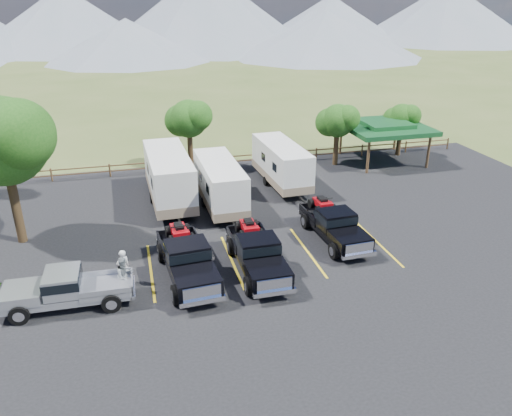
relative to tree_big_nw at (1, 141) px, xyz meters
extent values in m
plane|color=#405222|center=(12.55, -9.03, -5.60)|extent=(320.00, 320.00, 0.00)
cube|color=black|center=(12.55, -6.03, -5.58)|extent=(44.00, 34.00, 0.04)
cube|color=gold|center=(6.55, -5.03, -5.55)|extent=(0.12, 5.50, 0.01)
cube|color=gold|center=(10.55, -5.03, -5.55)|extent=(0.12, 5.50, 0.01)
cube|color=gold|center=(14.55, -5.03, -5.55)|extent=(0.12, 5.50, 0.01)
cube|color=gold|center=(18.55, -5.03, -5.55)|extent=(0.12, 5.50, 0.01)
cylinder|color=#312413|center=(0.05, -0.03, -3.36)|extent=(0.48, 0.48, 4.48)
sphere|color=#1B4C13|center=(0.05, -0.03, 0.00)|extent=(4.48, 4.48, 4.48)
sphere|color=#1B4C13|center=(1.01, -0.83, 0.48)|extent=(3.52, 3.52, 3.52)
cylinder|color=#312413|center=(21.55, 7.97, -4.20)|extent=(0.39, 0.39, 2.80)
sphere|color=#1B4C13|center=(21.55, 7.97, -2.10)|extent=(2.52, 2.52, 2.52)
sphere|color=#1B4C13|center=(22.09, 7.52, -1.83)|extent=(1.98, 1.98, 1.98)
sphere|color=#1B4C13|center=(21.04, 8.37, -2.28)|extent=(2.16, 2.16, 2.16)
cylinder|color=#312413|center=(27.55, 8.97, -4.34)|extent=(0.38, 0.38, 2.52)
sphere|color=#1B4C13|center=(27.55, 8.97, -2.45)|extent=(2.24, 2.24, 2.24)
sphere|color=#1B4C13|center=(28.03, 8.57, -2.21)|extent=(1.76, 1.76, 1.76)
sphere|color=#1B4C13|center=(27.10, 9.33, -2.61)|extent=(1.92, 1.92, 1.92)
cylinder|color=#312413|center=(10.55, 9.97, -4.06)|extent=(0.41, 0.41, 3.08)
sphere|color=#1B4C13|center=(10.55, 9.97, -1.75)|extent=(2.80, 2.80, 2.80)
sphere|color=#1B4C13|center=(11.15, 9.47, -1.45)|extent=(2.20, 2.20, 2.20)
sphere|color=#1B4C13|center=(9.99, 10.41, -1.95)|extent=(2.40, 2.40, 2.40)
cylinder|color=brown|center=(0.55, 9.47, -5.10)|extent=(0.12, 0.12, 1.00)
cylinder|color=brown|center=(4.55, 9.47, -5.10)|extent=(0.12, 0.12, 1.00)
cylinder|color=brown|center=(8.55, 9.47, -5.10)|extent=(0.12, 0.12, 1.00)
cylinder|color=brown|center=(12.55, 9.47, -5.10)|extent=(0.12, 0.12, 1.00)
cylinder|color=brown|center=(16.55, 9.47, -5.10)|extent=(0.12, 0.12, 1.00)
cylinder|color=brown|center=(20.55, 9.47, -5.10)|extent=(0.12, 0.12, 1.00)
cylinder|color=brown|center=(24.55, 9.47, -5.10)|extent=(0.12, 0.12, 1.00)
cylinder|color=brown|center=(28.55, 9.47, -5.10)|extent=(0.12, 0.12, 1.00)
cylinder|color=brown|center=(32.55, 9.47, -5.10)|extent=(0.12, 0.12, 1.00)
cube|color=brown|center=(14.55, 9.47, -5.15)|extent=(36.00, 0.06, 0.08)
cube|color=brown|center=(14.55, 9.47, -4.75)|extent=(36.00, 0.06, 0.08)
cylinder|color=brown|center=(23.05, 5.47, -4.30)|extent=(0.20, 0.20, 2.60)
cylinder|color=brown|center=(23.05, 10.47, -4.30)|extent=(0.20, 0.20, 2.60)
cylinder|color=brown|center=(28.05, 5.47, -4.30)|extent=(0.20, 0.20, 2.60)
cylinder|color=brown|center=(28.05, 10.47, -4.30)|extent=(0.20, 0.20, 2.60)
cube|color=#175125|center=(25.55, 7.97, -2.85)|extent=(6.20, 6.20, 0.35)
cube|color=#175125|center=(25.55, 7.97, -2.55)|extent=(3.50, 3.50, 0.35)
cone|color=slate|center=(-5.45, 102.97, 1.40)|extent=(44.00, 44.00, 14.00)
cone|color=slate|center=(26.55, 98.97, 3.40)|extent=(52.00, 52.00, 18.00)
cone|color=slate|center=(60.55, 104.97, 0.40)|extent=(40.00, 40.00, 12.00)
cone|color=slate|center=(92.55, 100.97, 1.90)|extent=(50.00, 50.00, 15.00)
cone|color=slate|center=(7.55, 77.97, -1.60)|extent=(32.00, 32.00, 8.00)
cone|color=slate|center=(47.55, 74.97, -1.10)|extent=(40.00, 40.00, 9.00)
cube|color=black|center=(8.23, -6.01, -4.92)|extent=(2.29, 5.86, 0.36)
cube|color=black|center=(8.38, -7.94, -4.55)|extent=(2.07, 1.95, 0.50)
cube|color=black|center=(8.24, -6.13, -4.20)|extent=(2.01, 1.71, 1.01)
cube|color=black|center=(8.24, -6.13, -4.05)|extent=(2.05, 1.77, 0.45)
cube|color=black|center=(8.09, -4.21, -4.65)|extent=(2.11, 2.56, 0.55)
cube|color=white|center=(8.46, -8.96, -4.60)|extent=(1.61, 0.20, 0.55)
cube|color=white|center=(8.46, -9.02, -4.98)|extent=(1.98, 0.33, 0.22)
cube|color=white|center=(8.00, -3.00, -4.98)|extent=(1.98, 0.31, 0.22)
cylinder|color=black|center=(7.44, -8.07, -5.10)|extent=(0.37, 0.93, 0.91)
cylinder|color=black|center=(9.33, -7.93, -5.10)|extent=(0.37, 0.93, 0.91)
cylinder|color=black|center=(7.13, -4.10, -5.10)|extent=(0.37, 0.93, 0.91)
cylinder|color=black|center=(9.02, -3.95, -5.10)|extent=(0.37, 0.93, 0.91)
cube|color=maroon|center=(8.09, -4.21, -3.97)|extent=(0.80, 1.36, 0.35)
cube|color=black|center=(8.09, -4.21, -3.72)|extent=(0.46, 0.78, 0.18)
cube|color=maroon|center=(8.13, -4.76, -3.87)|extent=(0.83, 0.41, 0.22)
cylinder|color=black|center=(8.12, -4.66, -3.51)|extent=(0.91, 0.13, 0.06)
cylinder|color=black|center=(7.68, -4.79, -4.17)|extent=(0.30, 0.58, 0.56)
cylinder|color=black|center=(8.58, -4.72, -4.17)|extent=(0.30, 0.58, 0.56)
cylinder|color=black|center=(7.60, -3.69, -4.17)|extent=(0.30, 0.58, 0.56)
cylinder|color=black|center=(8.50, -3.62, -4.17)|extent=(0.30, 0.58, 0.56)
cube|color=black|center=(11.55, -6.22, -4.94)|extent=(1.79, 5.54, 0.35)
cube|color=black|center=(11.55, -8.09, -4.58)|extent=(1.87, 1.75, 0.49)
cube|color=black|center=(11.55, -6.34, -4.24)|extent=(1.83, 1.52, 0.97)
cube|color=black|center=(11.55, -6.34, -4.10)|extent=(1.87, 1.58, 0.44)
cube|color=black|center=(11.56, -4.47, -4.68)|extent=(1.87, 2.34, 0.53)
cube|color=white|center=(11.55, -9.08, -4.63)|extent=(1.56, 0.08, 0.53)
cube|color=white|center=(11.55, -9.14, -5.00)|extent=(1.91, 0.18, 0.21)
cube|color=white|center=(11.56, -3.30, -5.00)|extent=(1.91, 0.16, 0.21)
cylinder|color=black|center=(10.64, -8.15, -5.12)|extent=(0.29, 0.88, 0.87)
cylinder|color=black|center=(12.47, -8.15, -5.12)|extent=(0.29, 0.88, 0.87)
cylinder|color=black|center=(10.64, -4.30, -5.12)|extent=(0.29, 0.88, 0.87)
cylinder|color=black|center=(12.47, -4.30, -5.12)|extent=(0.29, 0.88, 0.87)
cube|color=maroon|center=(11.56, -4.47, -4.02)|extent=(0.68, 1.26, 0.34)
cube|color=black|center=(11.56, -4.47, -3.78)|extent=(0.39, 0.73, 0.17)
cube|color=maroon|center=(11.55, -5.01, -3.92)|extent=(0.78, 0.34, 0.21)
cylinder|color=black|center=(11.55, -4.91, -3.58)|extent=(0.88, 0.06, 0.06)
cylinder|color=black|center=(11.12, -5.01, -4.21)|extent=(0.25, 0.54, 0.54)
cylinder|color=black|center=(11.99, -5.01, -4.21)|extent=(0.25, 0.54, 0.54)
cylinder|color=black|center=(11.12, -3.94, -4.21)|extent=(0.25, 0.54, 0.54)
cylinder|color=black|center=(11.99, -3.94, -4.21)|extent=(0.25, 0.54, 0.54)
cube|color=black|center=(16.38, -4.14, -4.96)|extent=(2.00, 5.46, 0.34)
cube|color=black|center=(16.47, -5.95, -4.61)|extent=(1.89, 1.79, 0.47)
cube|color=black|center=(16.38, -4.25, -4.28)|extent=(1.84, 1.56, 0.94)
cube|color=black|center=(16.38, -4.25, -4.14)|extent=(1.89, 1.62, 0.43)
cube|color=black|center=(16.30, -2.44, -4.70)|extent=(1.92, 2.35, 0.52)
cube|color=white|center=(16.51, -6.91, -4.66)|extent=(1.51, 0.15, 0.52)
cube|color=white|center=(16.51, -6.97, -5.02)|extent=(1.86, 0.26, 0.21)
cube|color=white|center=(16.24, -1.31, -5.02)|extent=(1.86, 0.24, 0.21)
cylinder|color=black|center=(15.58, -6.05, -5.13)|extent=(0.32, 0.86, 0.85)
cylinder|color=black|center=(17.35, -5.96, -5.13)|extent=(0.32, 0.86, 0.85)
cylinder|color=black|center=(15.40, -2.31, -5.13)|extent=(0.32, 0.86, 0.85)
cylinder|color=black|center=(17.17, -2.23, -5.13)|extent=(0.32, 0.86, 0.85)
cube|color=maroon|center=(16.30, -2.44, -4.06)|extent=(0.72, 1.26, 0.33)
cube|color=black|center=(16.30, -2.44, -3.83)|extent=(0.41, 0.73, 0.17)
cube|color=maroon|center=(16.32, -2.96, -3.97)|extent=(0.77, 0.37, 0.21)
cylinder|color=black|center=(16.32, -2.86, -3.64)|extent=(0.85, 0.10, 0.06)
cylinder|color=black|center=(15.90, -2.98, -4.25)|extent=(0.27, 0.54, 0.53)
cylinder|color=black|center=(16.75, -2.94, -4.25)|extent=(0.27, 0.54, 0.53)
cylinder|color=black|center=(15.85, -1.94, -4.25)|extent=(0.27, 0.54, 0.53)
cylinder|color=black|center=(16.69, -1.90, -4.25)|extent=(0.27, 0.54, 0.53)
cube|color=white|center=(8.33, 3.37, -3.66)|extent=(2.62, 7.55, 2.69)
cube|color=#7E6C57|center=(8.33, 3.37, -4.71)|extent=(2.64, 7.59, 0.60)
cube|color=black|center=(7.18, 1.46, -3.39)|extent=(0.05, 0.90, 0.60)
cube|color=black|center=(9.59, 1.53, -3.39)|extent=(0.05, 0.90, 0.60)
cylinder|color=black|center=(7.19, 3.63, -5.21)|extent=(0.27, 0.71, 0.70)
cylinder|color=black|center=(9.44, 3.70, -5.21)|extent=(0.27, 0.71, 0.70)
cube|color=black|center=(8.47, -1.27, -5.06)|extent=(0.17, 1.80, 0.10)
cube|color=white|center=(11.29, 1.90, -3.86)|extent=(2.27, 6.73, 2.41)
cube|color=#7E6C57|center=(11.29, 1.90, -4.80)|extent=(2.29, 6.76, 0.54)
cube|color=black|center=(10.24, 0.21, -3.62)|extent=(0.03, 0.80, 0.54)
cube|color=black|center=(12.40, 0.25, -3.62)|extent=(0.03, 0.80, 0.54)
cylinder|color=black|center=(10.28, 2.15, -5.24)|extent=(0.23, 0.63, 0.62)
cylinder|color=black|center=(12.29, 2.19, -5.24)|extent=(0.23, 0.63, 0.62)
cube|color=black|center=(11.37, -2.25, -5.11)|extent=(0.14, 1.61, 0.09)
cube|color=white|center=(16.09, 4.67, -3.85)|extent=(2.46, 6.82, 2.42)
cube|color=#7E6C57|center=(16.09, 4.67, -4.79)|extent=(2.48, 6.85, 0.54)
cube|color=black|center=(15.09, 2.94, -3.61)|extent=(0.06, 0.81, 0.54)
cube|color=black|center=(17.26, 3.04, -3.61)|extent=(0.06, 0.81, 0.54)
cylinder|color=black|center=(15.07, 4.89, -5.24)|extent=(0.25, 0.64, 0.63)
cylinder|color=black|center=(17.09, 4.98, -5.24)|extent=(0.25, 0.64, 0.63)
cube|color=black|center=(16.29, 0.50, -5.11)|extent=(0.18, 1.62, 0.09)
cube|color=#A1A3AA|center=(2.99, -7.08, -4.98)|extent=(5.21, 1.77, 0.33)
cube|color=#A1A3AA|center=(1.24, -7.05, -4.65)|extent=(1.67, 1.78, 0.45)
cube|color=#A1A3AA|center=(2.88, -7.08, -4.33)|extent=(1.45, 1.74, 0.91)
cube|color=black|center=(2.88, -7.08, -4.19)|extent=(1.51, 1.77, 0.41)
cube|color=#A1A3AA|center=(4.62, -7.11, -4.73)|extent=(2.21, 1.79, 0.50)
cube|color=white|center=(5.71, -7.13, -5.04)|extent=(0.18, 1.78, 0.20)
cylinder|color=black|center=(1.20, -6.19, -5.15)|extent=(0.82, 0.29, 0.82)
cylinder|color=black|center=(1.17, -7.90, -5.15)|extent=(0.82, 0.29, 0.82)
cylinder|color=black|center=(4.80, -6.26, -5.15)|extent=(0.82, 0.29, 0.82)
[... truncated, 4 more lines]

